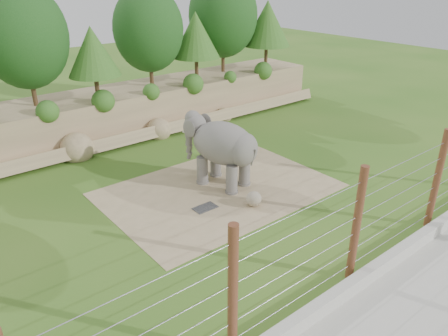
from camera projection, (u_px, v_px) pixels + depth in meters
ground at (255, 220)px, 17.47m from camera, size 90.00×90.00×0.00m
back_embankment at (115, 68)px, 25.08m from camera, size 30.00×5.52×8.77m
dirt_patch at (219, 190)px, 19.86m from camera, size 10.00×7.00×0.02m
drain_grate at (205, 208)px, 18.32m from camera, size 1.00×0.60×0.03m
elephant at (223, 153)px, 19.76m from camera, size 2.60×4.18×3.15m
stone_ball at (254, 199)px, 18.38m from camera, size 0.66×0.66×0.66m
retaining_wall at (363, 278)px, 13.84m from camera, size 26.00×0.35×0.50m
walkway at (421, 320)px, 12.53m from camera, size 26.00×4.00×0.01m
barrier_fence at (357, 225)px, 13.46m from camera, size 20.26×0.26×4.00m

